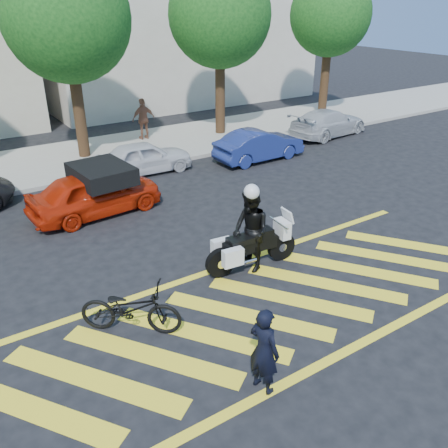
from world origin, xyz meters
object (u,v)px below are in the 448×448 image
parked_right (259,145)px  police_motorcycle (251,247)px  officer_bike (264,350)px  bicycle (131,309)px  officer_moto (251,231)px  parked_far_right (328,123)px  red_convertible (95,193)px  parked_mid_right (145,157)px

parked_right → police_motorcycle: bearing=140.3°
officer_bike → parked_right: 12.28m
bicycle → officer_moto: (3.34, 0.65, 0.48)m
officer_bike → bicycle: size_ratio=0.80×
parked_right → parked_far_right: size_ratio=0.88×
officer_bike → red_convertible: (0.14, 8.38, -0.13)m
red_convertible → parked_mid_right: (2.79, 2.58, -0.08)m
police_motorcycle → parked_right: 8.38m
officer_moto → parked_mid_right: officer_moto is taller
bicycle → parked_far_right: 15.85m
officer_bike → parked_far_right: bearing=-60.9°
red_convertible → parked_far_right: (12.12, 2.58, -0.06)m
officer_bike → red_convertible: officer_bike is taller
bicycle → parked_far_right: parked_far_right is taller
officer_bike → parked_mid_right: 11.34m
officer_moto → parked_mid_right: (0.81, 7.68, -0.41)m
officer_bike → officer_moto: size_ratio=0.80×
officer_bike → parked_mid_right: (2.93, 10.96, -0.21)m
bicycle → parked_mid_right: size_ratio=0.58×
police_motorcycle → parked_far_right: (10.13, 7.68, 0.03)m
officer_moto → red_convertible: bearing=-153.4°
parked_far_right → parked_mid_right: bearing=82.8°
parked_far_right → police_motorcycle: bearing=119.9°
officer_bike → parked_far_right: officer_bike is taller
police_motorcycle → parked_mid_right: (0.80, 7.68, 0.01)m
bicycle → red_convertible: size_ratio=0.51×
police_motorcycle → red_convertible: size_ratio=0.62×
red_convertible → parked_right: 7.37m
officer_moto → red_convertible: (-1.98, 5.10, -0.33)m
officer_moto → red_convertible: officer_moto is taller
red_convertible → parked_far_right: red_convertible is taller
red_convertible → parked_mid_right: 3.80m
officer_moto → parked_right: (5.24, 6.56, -0.39)m
bicycle → officer_moto: bearing=-39.5°
police_motorcycle → parked_mid_right: bearing=89.5°
police_motorcycle → officer_moto: 0.42m
police_motorcycle → parked_far_right: size_ratio=0.58×
police_motorcycle → red_convertible: red_convertible is taller
bicycle → parked_far_right: (13.49, 8.34, 0.09)m
parked_mid_right → parked_far_right: size_ratio=0.82×
parked_right → parked_far_right: same height
red_convertible → parked_mid_right: size_ratio=1.14×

